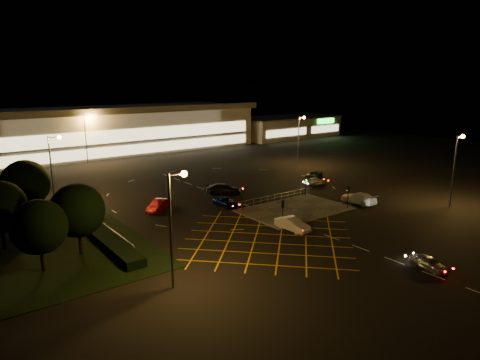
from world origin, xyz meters
TOP-DOWN VIEW (x-y plane):
  - ground at (0.00, 0.00)m, footprint 180.00×180.00m
  - pedestrian_island at (2.00, -2.00)m, footprint 14.00×9.00m
  - grass_verge at (-28.00, 6.00)m, footprint 18.00×30.00m
  - hedge at (-23.00, 6.00)m, footprint 2.00×26.00m
  - supermarket at (0.00, 61.95)m, footprint 72.00×26.50m
  - retail_unit_a at (46.00, 53.97)m, footprint 18.80×14.80m
  - retail_unit_b at (62.00, 53.96)m, footprint 14.80×14.80m
  - streetlight_sw at (-21.56, -12.00)m, footprint 1.78×0.56m
  - streetlight_se at (20.44, -14.00)m, footprint 1.78×0.56m
  - streetlight_nw at (-23.56, 18.00)m, footprint 1.78×0.56m
  - streetlight_ne at (24.44, 20.00)m, footprint 1.78×0.56m
  - streetlight_far_left at (-9.56, 48.00)m, footprint 1.78×0.56m
  - streetlight_far_right at (30.44, 50.00)m, footprint 1.78×0.56m
  - signal_sw at (-4.00, -5.99)m, footprint 0.28×0.30m
  - signal_se at (8.00, -5.99)m, footprint 0.28×0.30m
  - signal_nw at (-4.00, 1.99)m, footprint 0.28×0.30m
  - signal_ne at (8.00, 1.99)m, footprint 0.28×0.30m
  - tree_a at (-30.00, -2.00)m, footprint 5.04×5.04m
  - tree_c at (-28.00, 14.00)m, footprint 5.76×5.76m
  - tree_e at (-26.00, 0.00)m, footprint 5.40×5.40m
  - car_near_silver at (-1.09, -22.95)m, footprint 1.83×3.76m
  - car_queue_white at (-3.96, -7.68)m, footprint 1.86×4.64m
  - car_left_blue at (-4.60, 4.74)m, footprint 2.25×4.56m
  - car_far_dkgrey at (-1.09, 10.53)m, footprint 5.48×5.31m
  - car_right_silver at (14.56, 6.03)m, footprint 4.26×2.37m
  - car_circ_red at (-12.92, 8.76)m, footprint 4.69×3.92m
  - car_east_grey at (18.26, 9.88)m, footprint 5.45×4.63m
  - car_approach_white at (11.50, -5.13)m, footprint 2.34×5.43m

SIDE VIEW (x-z plane):
  - ground at x=0.00m, z-range 0.00..0.00m
  - grass_verge at x=-28.00m, z-range 0.00..0.08m
  - pedestrian_island at x=2.00m, z-range 0.00..0.12m
  - hedge at x=-23.00m, z-range 0.00..1.00m
  - car_near_silver at x=-1.09m, z-range 0.00..1.24m
  - car_left_blue at x=-4.60m, z-range 0.00..1.24m
  - car_right_silver at x=14.56m, z-range 0.00..1.37m
  - car_east_grey at x=18.26m, z-range 0.00..1.39m
  - car_queue_white at x=-3.96m, z-range 0.00..1.50m
  - car_circ_red at x=-12.92m, z-range 0.00..1.51m
  - car_approach_white at x=11.50m, z-range 0.00..1.56m
  - car_far_dkgrey at x=-1.09m, z-range 0.00..1.58m
  - signal_sw at x=-4.00m, z-range 0.79..3.94m
  - signal_se at x=8.00m, z-range 0.79..3.94m
  - signal_nw at x=-4.00m, z-range 0.79..3.94m
  - signal_ne at x=8.00m, z-range 0.79..3.94m
  - retail_unit_a at x=46.00m, z-range 0.04..6.39m
  - retail_unit_b at x=62.00m, z-range 0.05..6.40m
  - tree_a at x=-30.00m, z-range 0.90..7.76m
  - tree_e at x=-26.00m, z-range 0.97..8.32m
  - tree_c at x=-28.00m, z-range 1.03..8.87m
  - supermarket at x=0.00m, z-range 0.06..10.56m
  - streetlight_sw at x=-21.56m, z-range 1.55..11.58m
  - streetlight_se at x=20.44m, z-range 1.55..11.58m
  - streetlight_nw at x=-23.56m, z-range 1.55..11.58m
  - streetlight_ne at x=24.44m, z-range 1.55..11.58m
  - streetlight_far_left at x=-9.56m, z-range 1.55..11.58m
  - streetlight_far_right at x=30.44m, z-range 1.55..11.58m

